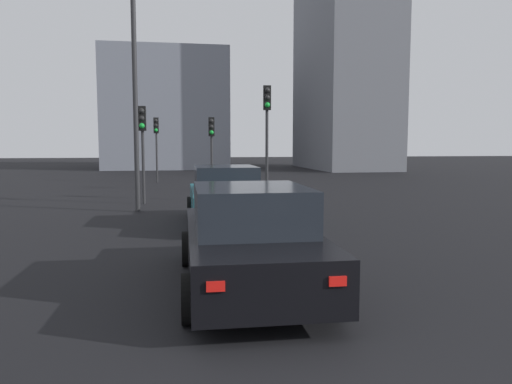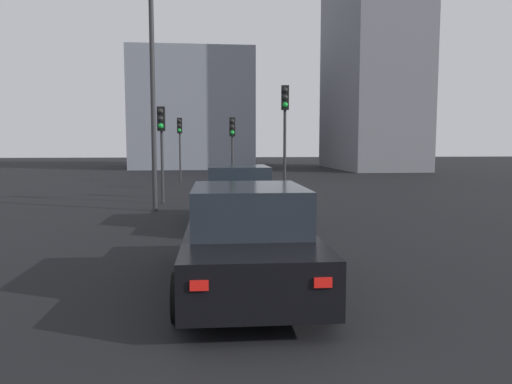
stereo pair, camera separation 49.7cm
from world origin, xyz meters
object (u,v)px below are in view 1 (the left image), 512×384
(car_black_second, at_px, (249,239))
(traffic_light_near_left, at_px, (156,136))
(car_teal_lead, at_px, (225,197))
(street_lamp_kerbside, at_px, (135,75))
(traffic_light_far_right, at_px, (142,134))
(traffic_light_far_left, at_px, (212,138))
(traffic_light_near_right, at_px, (267,119))

(car_black_second, distance_m, traffic_light_near_left, 21.64)
(car_teal_lead, xyz_separation_m, street_lamp_kerbside, (3.04, 2.59, 3.66))
(car_black_second, distance_m, traffic_light_far_right, 11.52)
(traffic_light_far_right, bearing_deg, car_black_second, 14.74)
(traffic_light_far_left, bearing_deg, traffic_light_far_right, -28.33)
(car_teal_lead, height_order, traffic_light_near_right, traffic_light_near_right)
(car_teal_lead, height_order, car_black_second, car_teal_lead)
(car_black_second, xyz_separation_m, traffic_light_far_right, (11.14, 2.27, 1.85))
(traffic_light_far_right, xyz_separation_m, street_lamp_kerbside, (-2.07, 0.07, 1.82))
(car_teal_lead, relative_size, street_lamp_kerbside, 0.61)
(traffic_light_far_left, bearing_deg, car_black_second, 0.29)
(traffic_light_near_right, relative_size, traffic_light_far_right, 1.22)
(traffic_light_near_right, bearing_deg, traffic_light_far_right, -88.64)
(traffic_light_near_right, xyz_separation_m, traffic_light_far_right, (0.39, 4.60, -0.54))
(traffic_light_near_left, relative_size, street_lamp_kerbside, 0.50)
(traffic_light_near_right, height_order, street_lamp_kerbside, street_lamp_kerbside)
(car_teal_lead, distance_m, street_lamp_kerbside, 5.42)
(traffic_light_far_left, relative_size, street_lamp_kerbside, 0.46)
(traffic_light_far_left, xyz_separation_m, traffic_light_far_right, (-4.86, 2.91, 0.08))
(traffic_light_far_left, bearing_deg, traffic_light_near_left, -150.42)
(traffic_light_far_right, relative_size, street_lamp_kerbside, 0.48)
(traffic_light_far_left, height_order, street_lamp_kerbside, street_lamp_kerbside)
(street_lamp_kerbside, bearing_deg, traffic_light_far_left, -23.29)
(car_black_second, distance_m, traffic_light_near_right, 11.25)
(street_lamp_kerbside, bearing_deg, traffic_light_far_right, -1.94)
(traffic_light_near_left, relative_size, traffic_light_far_left, 1.07)
(traffic_light_near_left, xyz_separation_m, traffic_light_near_right, (-10.71, -4.46, 0.45))
(traffic_light_near_left, xyz_separation_m, traffic_light_far_left, (-5.45, -2.77, -0.18))
(car_black_second, bearing_deg, traffic_light_far_right, 12.58)
(street_lamp_kerbside, bearing_deg, traffic_light_near_left, -0.97)
(traffic_light_near_right, bearing_deg, traffic_light_near_left, -151.11)
(traffic_light_near_right, distance_m, street_lamp_kerbside, 5.13)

